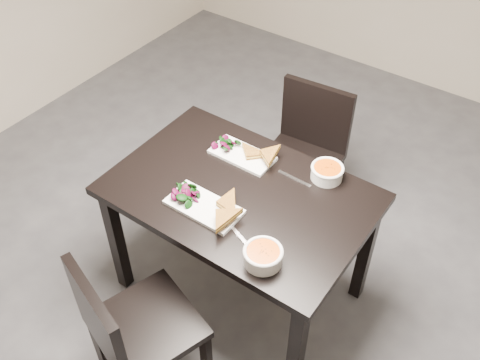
{
  "coord_description": "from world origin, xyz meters",
  "views": [
    {
      "loc": [
        0.79,
        -1.5,
        2.52
      ],
      "look_at": [
        -0.25,
        -0.03,
        0.82
      ],
      "focal_mm": 40.83,
      "sensor_mm": 36.0,
      "label": 1
    }
  ],
  "objects_px": {
    "plate_near": "(204,207)",
    "soup_bowl_far": "(327,172)",
    "table": "(240,206)",
    "chair_near": "(129,328)",
    "soup_bowl_near": "(263,255)",
    "plate_far": "(242,155)",
    "chair_far": "(306,148)"
  },
  "relations": [
    {
      "from": "chair_far",
      "to": "plate_near",
      "type": "distance_m",
      "value": 0.95
    },
    {
      "from": "plate_near",
      "to": "soup_bowl_far",
      "type": "relative_size",
      "value": 2.19
    },
    {
      "from": "chair_far",
      "to": "chair_near",
      "type": "bearing_deg",
      "value": -95.55
    },
    {
      "from": "plate_near",
      "to": "soup_bowl_near",
      "type": "xyz_separation_m",
      "value": [
        0.38,
        -0.1,
        0.03
      ]
    },
    {
      "from": "chair_near",
      "to": "plate_far",
      "type": "bearing_deg",
      "value": 112.72
    },
    {
      "from": "chair_near",
      "to": "soup_bowl_near",
      "type": "relative_size",
      "value": 5.17
    },
    {
      "from": "table",
      "to": "soup_bowl_far",
      "type": "height_order",
      "value": "soup_bowl_far"
    },
    {
      "from": "chair_far",
      "to": "table",
      "type": "bearing_deg",
      "value": -91.22
    },
    {
      "from": "table",
      "to": "plate_near",
      "type": "xyz_separation_m",
      "value": [
        -0.07,
        -0.18,
        0.11
      ]
    },
    {
      "from": "chair_far",
      "to": "plate_far",
      "type": "bearing_deg",
      "value": -104.15
    },
    {
      "from": "plate_near",
      "to": "soup_bowl_far",
      "type": "height_order",
      "value": "soup_bowl_far"
    },
    {
      "from": "plate_near",
      "to": "table",
      "type": "bearing_deg",
      "value": 69.58
    },
    {
      "from": "chair_far",
      "to": "plate_far",
      "type": "distance_m",
      "value": 0.59
    },
    {
      "from": "table",
      "to": "soup_bowl_far",
      "type": "bearing_deg",
      "value": 47.75
    },
    {
      "from": "table",
      "to": "chair_far",
      "type": "bearing_deg",
      "value": 93.86
    },
    {
      "from": "chair_near",
      "to": "soup_bowl_near",
      "type": "bearing_deg",
      "value": 68.02
    },
    {
      "from": "chair_near",
      "to": "soup_bowl_far",
      "type": "xyz_separation_m",
      "value": [
        0.34,
        1.03,
        0.31
      ]
    },
    {
      "from": "plate_near",
      "to": "soup_bowl_near",
      "type": "height_order",
      "value": "soup_bowl_near"
    },
    {
      "from": "chair_near",
      "to": "chair_far",
      "type": "bearing_deg",
      "value": 107.86
    },
    {
      "from": "soup_bowl_near",
      "to": "plate_far",
      "type": "xyz_separation_m",
      "value": [
        -0.45,
        0.49,
        -0.03
      ]
    },
    {
      "from": "table",
      "to": "plate_far",
      "type": "height_order",
      "value": "plate_far"
    },
    {
      "from": "table",
      "to": "chair_near",
      "type": "height_order",
      "value": "chair_near"
    },
    {
      "from": "soup_bowl_near",
      "to": "plate_far",
      "type": "bearing_deg",
      "value": 132.37
    },
    {
      "from": "plate_far",
      "to": "soup_bowl_far",
      "type": "distance_m",
      "value": 0.43
    },
    {
      "from": "plate_far",
      "to": "table",
      "type": "bearing_deg",
      "value": -57.38
    },
    {
      "from": "chair_far",
      "to": "plate_far",
      "type": "height_order",
      "value": "chair_far"
    },
    {
      "from": "table",
      "to": "chair_far",
      "type": "height_order",
      "value": "chair_far"
    },
    {
      "from": "plate_far",
      "to": "plate_near",
      "type": "bearing_deg",
      "value": -80.61
    },
    {
      "from": "plate_near",
      "to": "soup_bowl_far",
      "type": "distance_m",
      "value": 0.6
    },
    {
      "from": "soup_bowl_far",
      "to": "soup_bowl_near",
      "type": "bearing_deg",
      "value": -86.94
    },
    {
      "from": "plate_near",
      "to": "chair_near",
      "type": "bearing_deg",
      "value": -89.26
    },
    {
      "from": "chair_far",
      "to": "plate_far",
      "type": "relative_size",
      "value": 2.69
    }
  ]
}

